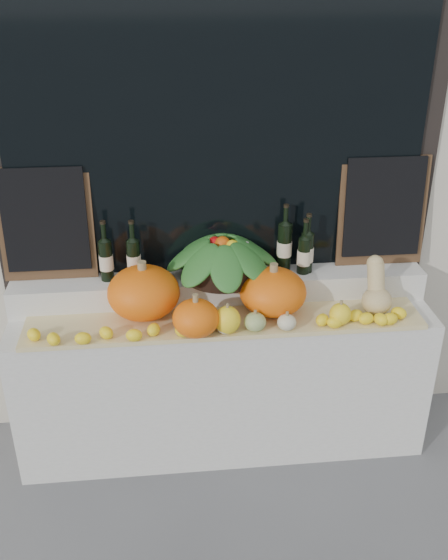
{
  "coord_description": "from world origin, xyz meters",
  "views": [
    {
      "loc": [
        -0.3,
        -1.41,
        2.6
      ],
      "look_at": [
        0.0,
        1.45,
        1.12
      ],
      "focal_mm": 40.0,
      "sensor_mm": 36.0,
      "label": 1
    }
  ],
  "objects_px": {
    "pumpkin_left": "(144,293)",
    "pumpkin_right": "(273,292)",
    "wine_bottle_tall": "(284,246)",
    "produce_bowl": "(223,256)",
    "butternut_squash": "(376,291)"
  },
  "relations": [
    {
      "from": "pumpkin_left",
      "to": "pumpkin_right",
      "type": "distance_m",
      "value": 0.68
    },
    {
      "from": "pumpkin_left",
      "to": "wine_bottle_tall",
      "type": "height_order",
      "value": "wine_bottle_tall"
    },
    {
      "from": "produce_bowl",
      "to": "wine_bottle_tall",
      "type": "relative_size",
      "value": 1.73
    },
    {
      "from": "pumpkin_right",
      "to": "produce_bowl",
      "type": "bearing_deg",
      "value": 141.77
    },
    {
      "from": "butternut_squash",
      "to": "wine_bottle_tall",
      "type": "distance_m",
      "value": 0.56
    },
    {
      "from": "pumpkin_left",
      "to": "pumpkin_right",
      "type": "xyz_separation_m",
      "value": [
        0.68,
        -0.03,
        -0.02
      ]
    },
    {
      "from": "butternut_squash",
      "to": "wine_bottle_tall",
      "type": "bearing_deg",
      "value": 146.93
    },
    {
      "from": "pumpkin_right",
      "to": "produce_bowl",
      "type": "xyz_separation_m",
      "value": [
        -0.25,
        0.2,
        0.13
      ]
    },
    {
      "from": "pumpkin_right",
      "to": "produce_bowl",
      "type": "relative_size",
      "value": 0.54
    },
    {
      "from": "produce_bowl",
      "to": "wine_bottle_tall",
      "type": "xyz_separation_m",
      "value": [
        0.35,
        0.05,
        0.02
      ]
    },
    {
      "from": "pumpkin_left",
      "to": "produce_bowl",
      "type": "distance_m",
      "value": 0.48
    },
    {
      "from": "pumpkin_left",
      "to": "produce_bowl",
      "type": "height_order",
      "value": "produce_bowl"
    },
    {
      "from": "pumpkin_right",
      "to": "pumpkin_left",
      "type": "bearing_deg",
      "value": 177.3
    },
    {
      "from": "pumpkin_left",
      "to": "butternut_squash",
      "type": "xyz_separation_m",
      "value": [
        1.24,
        -0.08,
        -0.02
      ]
    },
    {
      "from": "pumpkin_right",
      "to": "butternut_squash",
      "type": "height_order",
      "value": "butternut_squash"
    }
  ]
}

